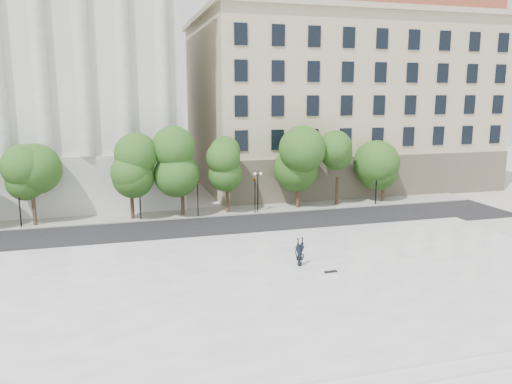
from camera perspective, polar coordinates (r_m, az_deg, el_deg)
ground at (r=29.13m, az=3.20°, el=-13.06°), size 160.00×160.00×0.00m
plaza at (r=31.67m, az=1.43°, el=-10.56°), size 44.00×22.00×0.45m
street at (r=45.57m, az=-4.12°, el=-4.06°), size 60.00×8.00×0.02m
far_sidewalk at (r=51.27m, az=-5.46°, el=-2.30°), size 60.00×4.00×0.12m
building_west at (r=64.25m, az=-23.53°, el=11.08°), size 31.50×27.65×25.60m
building_east at (r=70.16m, az=8.64°, el=10.37°), size 36.00×26.15×23.00m
traffic_light_west at (r=48.70m, az=-6.72°, el=1.23°), size 0.80×1.59×4.13m
traffic_light_east at (r=49.91m, az=-0.12°, el=1.55°), size 0.40×1.59×4.14m
person_lying at (r=34.33m, az=5.01°, el=-7.97°), size 0.90×2.03×0.53m
skateboard at (r=33.44m, az=8.53°, el=-8.99°), size 0.88×0.26×0.09m
street_trees at (r=49.92m, az=-4.23°, el=3.22°), size 45.68×4.97×7.58m
lamp_posts at (r=49.28m, az=-5.49°, el=0.60°), size 36.48×0.28×4.49m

